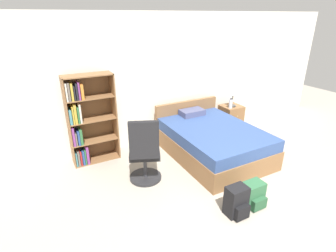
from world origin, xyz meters
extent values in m
plane|color=#A39989|center=(0.00, 0.00, 0.00)|extent=(14.00, 14.00, 0.00)
cube|color=silver|center=(0.00, 3.23, 1.30)|extent=(9.00, 0.06, 2.60)
cube|color=brown|center=(-1.99, 2.95, 0.81)|extent=(0.02, 0.33, 1.62)
cube|color=brown|center=(-1.17, 2.95, 0.81)|extent=(0.02, 0.33, 1.62)
cube|color=brown|center=(-1.58, 3.10, 0.81)|extent=(0.84, 0.01, 1.62)
cube|color=brown|center=(-1.58, 2.95, 0.01)|extent=(0.80, 0.31, 0.02)
cube|color=teal|center=(-1.96, 2.90, 0.14)|extent=(0.02, 0.23, 0.25)
cube|color=#665B51|center=(-1.92, 2.89, 0.16)|extent=(0.03, 0.19, 0.27)
cube|color=maroon|center=(-1.88, 2.88, 0.15)|extent=(0.03, 0.18, 0.26)
cube|color=navy|center=(-1.84, 2.90, 0.15)|extent=(0.03, 0.21, 0.26)
cube|color=#2D6638|center=(-1.80, 2.89, 0.16)|extent=(0.02, 0.21, 0.28)
cube|color=#7A387F|center=(-1.76, 2.90, 0.19)|extent=(0.04, 0.21, 0.33)
cube|color=brown|center=(-1.58, 2.95, 0.41)|extent=(0.80, 0.31, 0.02)
cube|color=#7A387F|center=(-1.95, 2.89, 0.59)|extent=(0.04, 0.19, 0.34)
cube|color=#665B51|center=(-1.91, 2.89, 0.54)|extent=(0.03, 0.20, 0.23)
cube|color=navy|center=(-1.87, 2.92, 0.55)|extent=(0.03, 0.26, 0.25)
cube|color=#2D6638|center=(-1.83, 2.91, 0.56)|extent=(0.04, 0.23, 0.28)
cube|color=brown|center=(-1.58, 2.95, 0.82)|extent=(0.80, 0.31, 0.02)
cube|color=teal|center=(-1.95, 2.92, 0.95)|extent=(0.04, 0.26, 0.25)
cube|color=gold|center=(-1.91, 2.91, 0.98)|extent=(0.02, 0.24, 0.30)
cube|color=gold|center=(-1.87, 2.92, 0.99)|extent=(0.04, 0.25, 0.33)
cube|color=#2D6638|center=(-1.82, 2.92, 0.97)|extent=(0.03, 0.25, 0.28)
cube|color=beige|center=(-1.79, 2.92, 0.99)|extent=(0.03, 0.25, 0.33)
cube|color=brown|center=(-1.58, 2.95, 1.22)|extent=(0.80, 0.31, 0.02)
cube|color=beige|center=(-1.96, 2.89, 1.38)|extent=(0.03, 0.20, 0.30)
cube|color=#665B51|center=(-1.92, 2.91, 1.38)|extent=(0.03, 0.23, 0.30)
cube|color=gold|center=(-1.87, 2.90, 1.38)|extent=(0.03, 0.21, 0.29)
cube|color=black|center=(-1.84, 2.91, 1.35)|extent=(0.02, 0.23, 0.24)
cube|color=black|center=(-1.80, 2.90, 1.37)|extent=(0.03, 0.22, 0.28)
cube|color=#7A387F|center=(-1.76, 2.90, 1.38)|extent=(0.03, 0.21, 0.29)
cube|color=orange|center=(-1.71, 2.88, 1.36)|extent=(0.04, 0.18, 0.25)
cube|color=brown|center=(-1.58, 2.95, 1.61)|extent=(0.84, 0.33, 0.02)
cube|color=brown|center=(0.45, 2.05, 0.18)|extent=(1.48, 2.03, 0.37)
cube|color=#334C84|center=(0.45, 2.05, 0.47)|extent=(1.45, 1.99, 0.22)
cube|color=brown|center=(0.45, 3.02, 0.42)|extent=(1.48, 0.08, 0.83)
cube|color=#4C5175|center=(0.45, 2.81, 0.64)|extent=(0.50, 0.30, 0.12)
cylinder|color=#232326|center=(-1.01, 1.94, 0.02)|extent=(0.53, 0.53, 0.04)
cylinder|color=#333338|center=(-1.01, 1.94, 0.24)|extent=(0.06, 0.06, 0.41)
cube|color=black|center=(-1.01, 1.94, 0.50)|extent=(0.63, 0.63, 0.10)
cube|color=black|center=(-1.12, 1.68, 0.84)|extent=(0.44, 0.24, 0.59)
cube|color=brown|center=(1.57, 2.87, 0.30)|extent=(0.46, 0.43, 0.59)
sphere|color=tan|center=(1.57, 2.64, 0.41)|extent=(0.02, 0.02, 0.02)
cylinder|color=#333333|center=(1.56, 2.85, 0.60)|extent=(0.18, 0.18, 0.02)
cylinder|color=#333333|center=(1.56, 2.85, 0.74)|extent=(0.02, 0.02, 0.26)
cone|color=beige|center=(1.56, 2.85, 0.96)|extent=(0.21, 0.21, 0.17)
cylinder|color=silver|center=(1.44, 2.76, 0.69)|extent=(0.08, 0.08, 0.21)
cylinder|color=#2D2D33|center=(1.44, 2.76, 0.81)|extent=(0.05, 0.05, 0.02)
cube|color=#2D603D|center=(0.08, 0.62, 0.18)|extent=(0.31, 0.21, 0.36)
cube|color=#275234|center=(0.08, 0.48, 0.10)|extent=(0.24, 0.07, 0.16)
cube|color=black|center=(-0.27, 0.58, 0.21)|extent=(0.29, 0.20, 0.43)
cube|color=black|center=(-0.27, 0.45, 0.12)|extent=(0.22, 0.07, 0.19)
camera|label=1|loc=(-2.42, -1.51, 2.53)|focal=28.00mm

